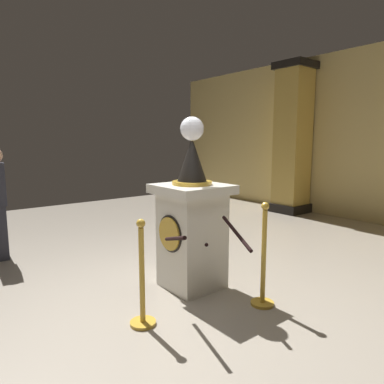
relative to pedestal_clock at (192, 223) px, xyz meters
name	(u,v)px	position (x,y,z in m)	size (l,w,h in m)	color
ground_plane	(166,302)	(0.16, -0.48, -0.76)	(12.74, 12.74, 0.00)	#9E9384
pedestal_clock	(192,223)	(0.00, 0.00, 0.00)	(0.75, 0.75, 1.94)	silver
stanchion_near	(142,289)	(0.40, -0.89, -0.41)	(0.24, 0.24, 1.00)	gold
stanchion_far	(263,269)	(0.82, 0.28, -0.37)	(0.24, 0.24, 1.08)	gold
velvet_rope	(206,236)	(0.61, -0.30, 0.03)	(0.82, 0.83, 0.22)	black
column_left	(293,140)	(-1.92, 4.49, 0.95)	(0.77, 0.77, 3.43)	black
potted_palm_left	(190,205)	(-2.65, 2.04, -0.41)	(0.81, 0.79, 1.05)	#2D2823
cafe_table	(175,205)	(-2.22, 1.35, -0.28)	(0.61, 0.61, 0.74)	#332D28
cafe_chair_red	(191,205)	(-1.63, 1.26, -0.18)	(0.56, 0.56, 0.96)	black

